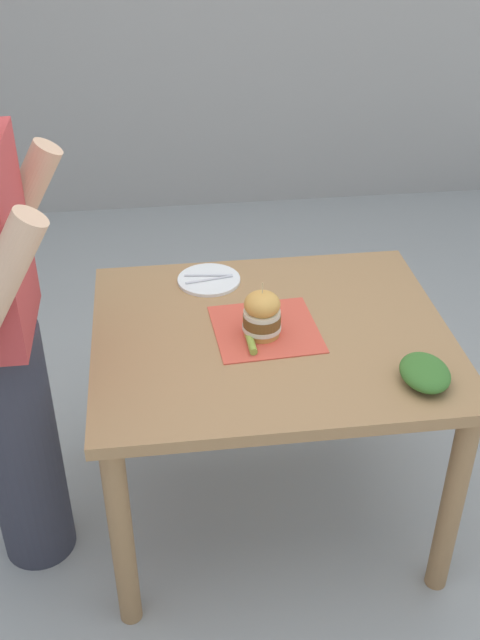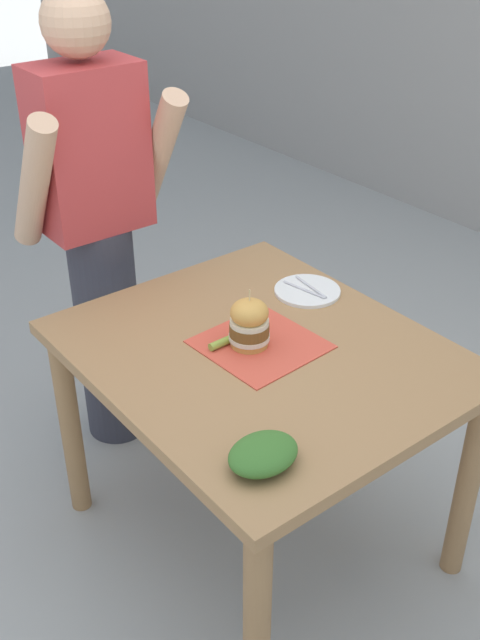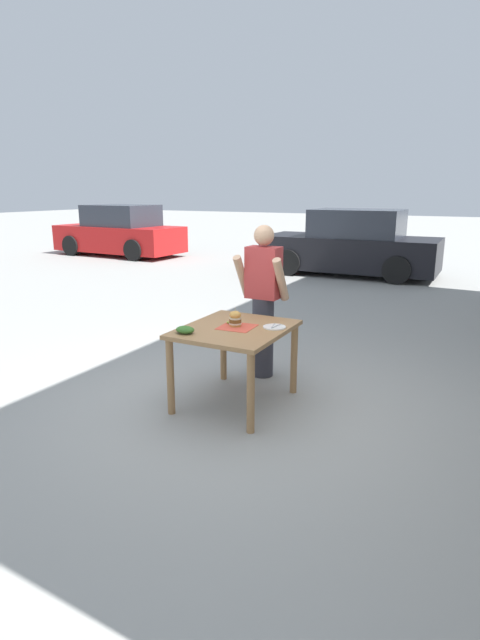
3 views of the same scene
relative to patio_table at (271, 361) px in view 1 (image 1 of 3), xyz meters
The scene contains 7 objects.
ground_plane 0.66m from the patio_table, ahead, with size 80.00×80.00×0.00m, color #9E9E99.
patio_table is the anchor object (origin of this frame).
serving_paper 0.12m from the patio_table, 56.86° to the left, with size 0.33×0.33×0.00m, color #D64C38.
sandwich 0.20m from the patio_table, 116.48° to the left, with size 0.12×0.12×0.19m.
pickle_spear 0.18m from the patio_table, 138.23° to the left, with size 0.02×0.02×0.09m, color #8EA83D.
side_plate_with_forks 0.39m from the patio_table, 26.39° to the left, with size 0.22×0.22×0.02m.
side_salad 0.52m from the patio_table, 128.70° to the right, with size 0.18×0.14×0.07m, color #386B28.
Camera 1 is at (-1.93, 0.35, 2.09)m, focal length 42.00 mm.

